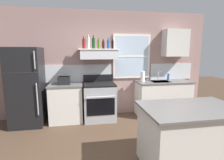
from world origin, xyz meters
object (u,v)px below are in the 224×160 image
Objects in this scene: stove_range at (99,101)px; bottle_olive_oil_square at (99,44)px; bottle_clear_tall at (88,43)px; paper_towel_roll at (143,77)px; bottle_red_label_wine at (84,44)px; bottle_blue_liqueur at (108,44)px; kitchen_island at (190,137)px; toaster at (64,80)px; refrigerator at (27,87)px; bottle_brown_stout at (103,45)px; dish_soap_bottle at (168,77)px; bottle_dark_green_wine at (93,43)px; bottle_balsamic_dark at (113,45)px.

bottle_olive_oil_square reaches higher than stove_range.
bottle_clear_tall reaches higher than paper_towel_roll.
stove_range is 1.44m from bottle_clear_tall.
bottle_clear_tall reaches higher than bottle_red_label_wine.
bottle_blue_liqueur is at bearing 178.30° from paper_towel_roll.
bottle_olive_oil_square is at bearing 84.52° from stove_range.
bottle_olive_oil_square is 0.18× the size of kitchen_island.
paper_towel_roll is at bearing 0.55° from toaster.
refrigerator is 6.23× the size of bottle_red_label_wine.
bottle_brown_stout is 1.29× the size of dish_soap_bottle.
bottle_dark_green_wine reaches higher than bottle_olive_oil_square.
bottle_clear_tall is at bearing 122.82° from kitchen_island.
bottle_dark_green_wine is 1.24× the size of bottle_blue_liqueur.
bottle_olive_oil_square is 1.06× the size of bottle_brown_stout.
bottle_olive_oil_square is at bearing 4.40° from toaster.
bottle_olive_oil_square is at bearing 117.66° from kitchen_island.
stove_range is 1.41m from bottle_blue_liqueur.
refrigerator is at bearing -177.09° from toaster.
refrigerator is 7.12× the size of bottle_blue_liqueur.
bottle_balsamic_dark reaches higher than toaster.
toaster is (0.82, 0.04, 0.12)m from refrigerator.
bottle_red_label_wine is 0.11m from bottle_clear_tall.
bottle_brown_stout is at bearing 176.20° from bottle_balsamic_dark.
bottle_red_label_wine is at bearing 179.53° from bottle_olive_oil_square.
bottle_red_label_wine is 0.23m from bottle_dark_green_wine.
bottle_brown_stout reaches higher than paper_towel_roll.
bottle_blue_liqueur is 0.18× the size of kitchen_island.
dish_soap_bottle is 2.35m from kitchen_island.
bottle_olive_oil_square is (0.13, 0.03, -0.03)m from bottle_dark_green_wine.
toaster is at bearing -177.49° from dish_soap_bottle.
bottle_clear_tall is 0.23× the size of kitchen_island.
bottle_dark_green_wine reaches higher than paper_towel_roll.
stove_range is at bearing -175.82° from dish_soap_bottle.
bottle_clear_tall reaches higher than bottle_brown_stout.
bottle_red_label_wine is at bearing 165.97° from stove_range.
toaster is 1.95m from paper_towel_roll.
bottle_red_label_wine is 0.20× the size of kitchen_island.
refrigerator reaches higher than stove_range.
paper_towel_roll is (1.46, -0.05, -0.82)m from bottle_red_label_wine.
bottle_red_label_wine is at bearing 7.91° from toaster.
dish_soap_bottle is at bearing 0.14° from bottle_brown_stout.
bottle_clear_tall is 1.82× the size of dish_soap_bottle.
stove_range is 4.68× the size of bottle_brown_stout.
bottle_olive_oil_square is 2.75m from kitchen_island.
bottle_blue_liqueur is at bearing 15.01° from stove_range.
bottle_blue_liqueur is (0.11, -0.07, 0.01)m from bottle_brown_stout.
refrigerator is 1.62× the size of stove_range.
refrigerator is at bearing -174.97° from bottle_brown_stout.
bottle_balsamic_dark is at bearing -3.80° from bottle_brown_stout.
kitchen_island is at bearing -70.43° from bottle_balsamic_dark.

